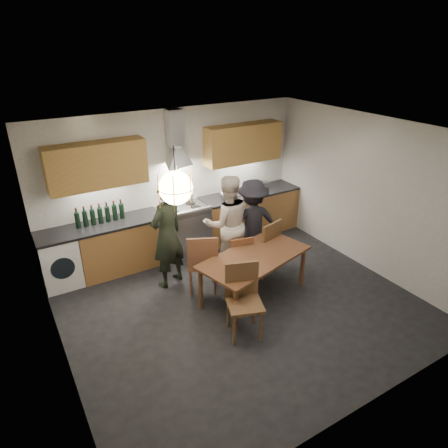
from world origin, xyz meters
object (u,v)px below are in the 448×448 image
person_left (167,234)px  chair_front (243,294)px  mixing_bowl (230,195)px  wine_bottles (100,213)px  chair_back_left (202,260)px  person_mid (228,224)px  person_right (252,222)px  stock_pot (263,185)px  dining_table (254,261)px

person_left → chair_front: bearing=80.5°
person_left → mixing_bowl: bearing=-176.8°
wine_bottles → chair_back_left: bearing=-52.8°
person_mid → person_left: bearing=11.4°
chair_back_left → chair_front: chair_back_left is taller
chair_front → person_left: bearing=123.4°
chair_front → mixing_bowl: 2.75m
person_right → person_mid: bearing=9.6°
person_right → stock_pot: size_ratio=8.20×
chair_back_left → mixing_bowl: bearing=-109.8°
chair_front → wine_bottles: bearing=134.5°
wine_bottles → person_right: bearing=-24.2°
person_mid → stock_pot: 1.74m
chair_front → mixing_bowl: chair_front is taller
person_mid → chair_front: bearing=81.7°
person_left → mixing_bowl: person_left is taller
chair_back_left → person_right: (1.20, 0.42, 0.19)m
dining_table → mixing_bowl: (0.70, 1.85, 0.30)m
person_mid → person_right: size_ratio=1.10×
chair_front → person_left: size_ratio=0.57×
person_left → person_mid: (1.05, -0.07, -0.04)m
person_mid → wine_bottles: 2.10m
chair_back_left → person_left: bearing=-33.4°
person_mid → wine_bottles: (-1.83, 1.01, 0.22)m
chair_front → chair_back_left: bearing=112.9°
stock_pot → wine_bottles: (-3.26, 0.03, 0.10)m
chair_back_left → person_right: 1.29m
person_left → person_right: bearing=152.7°
dining_table → chair_back_left: bearing=127.7°
chair_back_left → stock_pot: (2.15, 1.43, 0.38)m
dining_table → chair_back_left: size_ratio=1.82×
chair_front → person_right: (1.14, 1.47, 0.20)m
stock_pot → wine_bottles: bearing=179.5°
person_mid → dining_table: bearing=99.6°
chair_front → stock_pot: (2.09, 2.49, 0.39)m
wine_bottles → stock_pot: bearing=-0.5°
person_left → chair_back_left: bearing=98.7°
person_mid → mixing_bowl: (0.60, 0.90, 0.09)m
person_mid → wine_bottles: person_mid is taller
chair_front → person_left: person_left is taller
wine_bottles → dining_table: bearing=-48.3°
mixing_bowl → stock_pot: 0.83m
person_right → mixing_bowl: size_ratio=4.50×
dining_table → person_mid: 0.97m
person_left → wine_bottles: size_ratio=2.21×
dining_table → mixing_bowl: mixing_bowl is taller
stock_pot → person_mid: bearing=-145.5°
dining_table → person_right: 1.09m
person_right → chair_back_left: bearing=32.9°
chair_back_left → stock_pot: stock_pot is taller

